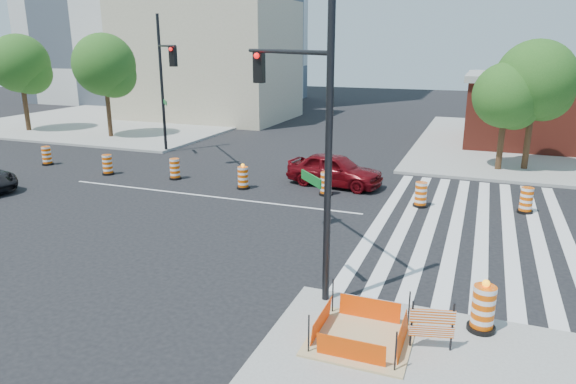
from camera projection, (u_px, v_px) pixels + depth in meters
name	position (u px, v px, depth m)	size (l,w,h in m)	color
ground	(206.00, 196.00, 22.49)	(120.00, 120.00, 0.00)	black
sidewalk_nw	(128.00, 120.00, 44.80)	(22.00, 22.00, 0.15)	gray
crosswalk_east	(469.00, 226.00, 18.73)	(6.75, 13.50, 0.01)	silver
lane_centerline	(206.00, 196.00, 22.49)	(14.00, 0.12, 0.01)	silver
excavation_pit	(360.00, 337.00, 11.27)	(2.20, 2.20, 0.90)	tan
beige_midrise	(209.00, 61.00, 44.97)	(14.00, 10.00, 10.00)	tan
red_coupe	(335.00, 170.00, 23.95)	(1.81, 4.49, 1.53)	#5C070D
signal_pole_se	(301.00, 109.00, 13.26)	(4.12, 4.43, 7.82)	black
signal_pole_nw	(165.00, 72.00, 28.91)	(4.11, 4.59, 7.96)	black
pit_drum	(483.00, 309.00, 11.53)	(0.63, 0.63, 1.25)	black
barricade	(432.00, 324.00, 10.77)	(0.92, 0.28, 1.10)	#E15004
tree_north_a	(21.00, 67.00, 37.59)	(4.22, 4.22, 7.17)	#382314
tree_north_b	(105.00, 68.00, 35.02)	(4.22, 4.22, 7.18)	#382314
tree_north_c	(507.00, 99.00, 25.78)	(3.33, 3.29, 5.59)	#382314
tree_north_d	(536.00, 84.00, 25.68)	(3.94, 3.94, 6.69)	#382314
median_drum_0	(47.00, 156.00, 28.19)	(0.60, 0.60, 1.02)	black
median_drum_1	(108.00, 165.00, 26.09)	(0.60, 0.60, 1.02)	black
median_drum_2	(175.00, 170.00, 25.21)	(0.60, 0.60, 1.02)	black
median_drum_3	(243.00, 178.00, 23.53)	(0.60, 0.60, 1.18)	black
median_drum_4	(326.00, 184.00, 22.53)	(0.60, 0.60, 1.02)	black
median_drum_5	(421.00, 195.00, 20.91)	(0.60, 0.60, 1.02)	black
median_drum_6	(526.00, 201.00, 20.14)	(0.60, 0.60, 1.02)	black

